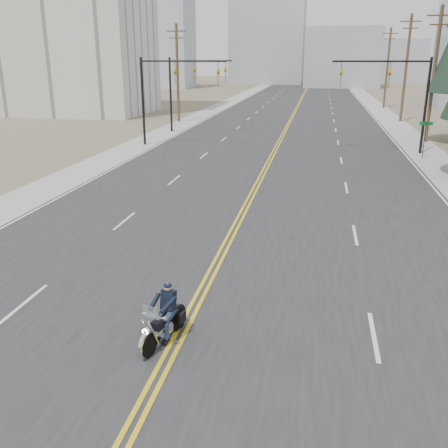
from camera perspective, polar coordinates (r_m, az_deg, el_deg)
ground_plane at (r=11.02m, az=-9.70°, el=-20.75°), size 400.00×400.00×0.00m
road at (r=78.31m, az=8.42°, el=13.17°), size 20.00×200.00×0.01m
sidewalk_left at (r=79.63m, az=-0.10°, el=13.45°), size 3.00×200.00×0.01m
sidewalk_right at (r=78.68m, az=17.01°, el=12.61°), size 3.00×200.00×0.01m
traffic_mast_left at (r=41.82m, az=-6.65°, el=15.60°), size 7.10×0.26×7.00m
traffic_mast_right at (r=40.40m, az=19.40°, el=14.62°), size 7.10×0.26×7.00m
traffic_mast_far at (r=49.60m, az=-4.23°, el=16.02°), size 6.10×0.26×7.00m
street_sign at (r=39.02m, az=21.99°, el=9.58°), size 0.90×0.06×2.62m
utility_pole_c at (r=46.88m, az=22.88°, el=15.61°), size 2.20×0.30×11.00m
utility_pole_d at (r=61.65m, az=20.10°, el=16.50°), size 2.20×0.30×11.50m
utility_pole_e at (r=78.50m, az=18.17°, el=16.70°), size 2.20×0.30×11.00m
utility_pole_left at (r=58.13m, az=-5.34°, el=16.93°), size 2.20×0.30×10.50m
haze_bldg_a at (r=128.82m, az=-7.10°, el=20.12°), size 14.00×12.00×22.00m
haze_bldg_b at (r=133.03m, az=13.33°, el=18.00°), size 18.00×14.00×14.00m
haze_bldg_d at (r=148.85m, az=5.05°, el=20.71°), size 20.00×15.00×26.00m
haze_bldg_e at (r=159.43m, az=19.35°, el=17.12°), size 14.00×14.00×12.00m
haze_bldg_f at (r=147.87m, az=-11.07°, el=18.53°), size 12.00×12.00×16.00m
motorcyclist at (r=12.83m, az=-6.98°, el=-10.33°), size 1.32×2.13×1.55m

